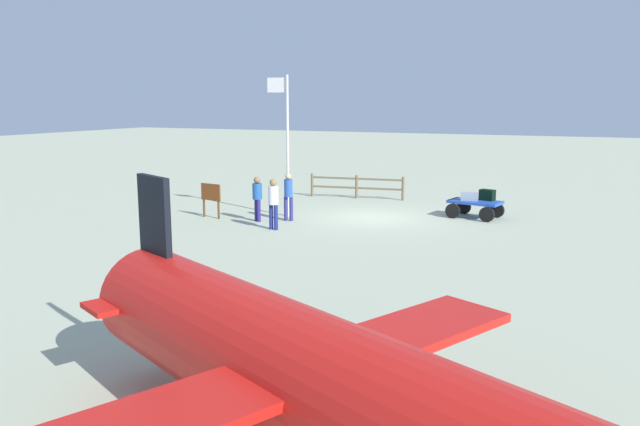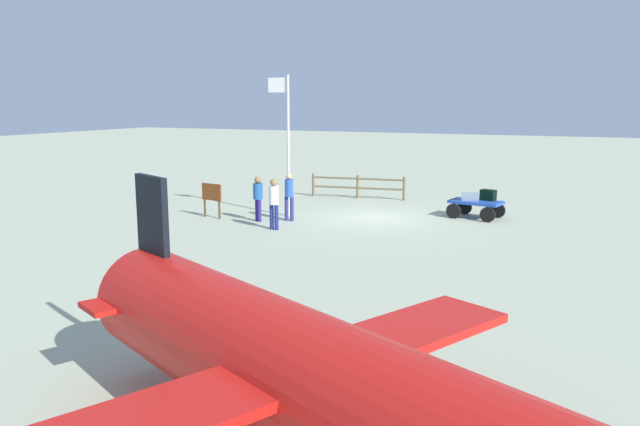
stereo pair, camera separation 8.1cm
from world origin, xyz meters
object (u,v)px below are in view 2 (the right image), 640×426
(suitcase_maroon, at_px, (470,197))
(airplane_near, at_px, (322,390))
(signboard, at_px, (212,195))
(flagpole, at_px, (286,135))
(worker_lead, at_px, (289,194))
(worker_supervisor, at_px, (258,195))
(worker_trailing, at_px, (274,200))
(suitcase_olive, at_px, (488,195))
(luggage_cart, at_px, (475,206))

(suitcase_maroon, relative_size, airplane_near, 0.08)
(airplane_near, relative_size, signboard, 6.87)
(suitcase_maroon, relative_size, flagpole, 0.13)
(worker_lead, relative_size, signboard, 1.35)
(airplane_near, relative_size, flagpole, 1.68)
(signboard, bearing_deg, worker_lead, -167.40)
(worker_supervisor, bearing_deg, worker_lead, -150.29)
(worker_lead, bearing_deg, suitcase_maroon, -150.92)
(worker_trailing, relative_size, airplane_near, 0.20)
(suitcase_maroon, bearing_deg, worker_lead, 29.08)
(suitcase_olive, bearing_deg, worker_trailing, 39.83)
(signboard, bearing_deg, luggage_cart, -156.39)
(worker_lead, relative_size, flagpole, 0.33)
(airplane_near, bearing_deg, signboard, -52.34)
(luggage_cart, bearing_deg, worker_lead, 28.30)
(suitcase_maroon, xyz_separation_m, flagpole, (6.42, 2.50, 2.26))
(worker_trailing, relative_size, flagpole, 0.33)
(flagpole, bearing_deg, worker_lead, 121.79)
(worker_supervisor, distance_m, airplane_near, 16.23)
(luggage_cart, relative_size, airplane_near, 0.23)
(airplane_near, bearing_deg, worker_lead, -61.93)
(luggage_cart, relative_size, worker_supervisor, 1.26)
(luggage_cart, bearing_deg, suitcase_maroon, 1.74)
(worker_supervisor, relative_size, airplane_near, 0.18)
(luggage_cart, height_order, flagpole, flagpole)
(worker_supervisor, relative_size, flagpole, 0.31)
(suitcase_olive, height_order, flagpole, flagpole)
(suitcase_olive, relative_size, worker_supervisor, 0.38)
(suitcase_olive, relative_size, airplane_near, 0.07)
(luggage_cart, xyz_separation_m, suitcase_olive, (-0.40, -0.29, 0.39))
(luggage_cart, relative_size, flagpole, 0.39)
(luggage_cart, bearing_deg, worker_trailing, 40.07)
(worker_supervisor, xyz_separation_m, airplane_near, (-8.61, 13.76, 0.28))
(suitcase_olive, xyz_separation_m, signboard, (9.45, 4.25, -0.01))
(worker_trailing, bearing_deg, worker_lead, -81.27)
(luggage_cart, relative_size, worker_lead, 1.18)
(worker_trailing, height_order, worker_supervisor, worker_trailing)
(luggage_cart, height_order, worker_trailing, worker_trailing)
(suitcase_maroon, bearing_deg, airplane_near, 95.54)
(worker_trailing, distance_m, signboard, 3.32)
(suitcase_maroon, xyz_separation_m, worker_trailing, (5.67, 4.94, 0.23))
(flagpole, bearing_deg, suitcase_maroon, -158.69)
(suitcase_olive, height_order, worker_supervisor, worker_supervisor)
(worker_trailing, relative_size, worker_supervisor, 1.07)
(luggage_cart, xyz_separation_m, signboard, (9.05, 3.95, 0.38))
(suitcase_olive, xyz_separation_m, airplane_near, (-1.10, 17.91, 0.39))
(worker_supervisor, bearing_deg, worker_trailing, 138.67)
(worker_trailing, height_order, flagpole, flagpole)
(suitcase_olive, bearing_deg, luggage_cart, 36.19)
(airplane_near, xyz_separation_m, flagpole, (8.12, -15.11, 1.82))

